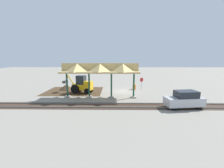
{
  "coord_description": "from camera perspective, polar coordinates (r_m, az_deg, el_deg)",
  "views": [
    {
      "loc": [
        1.59,
        24.73,
        5.74
      ],
      "look_at": [
        1.96,
        1.91,
        1.6
      ],
      "focal_mm": 24.0,
      "sensor_mm": 36.0,
      "label": 1
    }
  ],
  "objects": [
    {
      "name": "ground_plane",
      "position": [
        25.44,
        4.5,
        -2.79
      ],
      "size": [
        120.0,
        120.0,
        0.0
      ],
      "primitive_type": "plane",
      "color": "gray"
    },
    {
      "name": "dirt_work_zone",
      "position": [
        26.34,
        -14.22,
        -2.62
      ],
      "size": [
        9.42,
        7.0,
        0.01
      ],
      "primitive_type": "cube",
      "color": "#42301E",
      "rests_on": "ground"
    },
    {
      "name": "platform_canopy",
      "position": [
        20.86,
        -4.58,
        5.87
      ],
      "size": [
        10.64,
        3.2,
        4.9
      ],
      "color": "#9E998E",
      "rests_on": "ground"
    },
    {
      "name": "rail_tracks",
      "position": [
        17.99,
        6.02,
        -8.28
      ],
      "size": [
        60.0,
        2.58,
        0.15
      ],
      "color": "slate",
      "rests_on": "ground"
    },
    {
      "name": "stop_sign",
      "position": [
        26.77,
        11.19,
        1.09
      ],
      "size": [
        0.64,
        0.45,
        2.17
      ],
      "color": "gray",
      "rests_on": "ground"
    },
    {
      "name": "backhoe",
      "position": [
        24.63,
        -11.49,
        -0.38
      ],
      "size": [
        5.15,
        2.43,
        2.82
      ],
      "color": "#EAB214",
      "rests_on": "ground"
    },
    {
      "name": "dirt_mound",
      "position": [
        27.92,
        -16.99,
        -2.04
      ],
      "size": [
        5.09,
        5.09,
        1.88
      ],
      "primitive_type": "cone",
      "color": "#42301E",
      "rests_on": "ground"
    },
    {
      "name": "distant_parked_car",
      "position": [
        18.92,
        25.87,
        -5.33
      ],
      "size": [
        4.39,
        2.29,
        1.98
      ],
      "color": "#B7B7BC",
      "rests_on": "ground"
    },
    {
      "name": "traffic_barrel",
      "position": [
        27.02,
        8.44,
        -1.12
      ],
      "size": [
        0.56,
        0.56,
        0.9
      ],
      "primitive_type": "cylinder",
      "color": "orange",
      "rests_on": "ground"
    }
  ]
}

